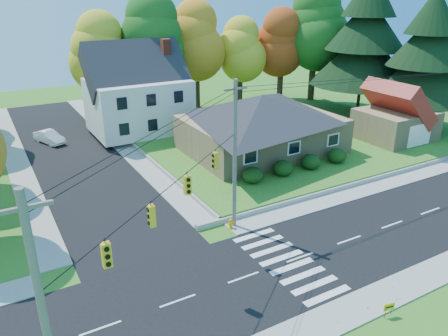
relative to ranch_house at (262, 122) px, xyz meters
name	(u,v)px	position (x,y,z in m)	size (l,w,h in m)	color
ground	(300,258)	(-8.00, -16.00, -3.27)	(120.00, 120.00, 0.00)	#3D7923
road_main	(300,257)	(-8.00, -16.00, -3.26)	(90.00, 8.00, 0.02)	black
road_cross	(71,151)	(-16.00, 10.00, -3.25)	(8.00, 44.00, 0.02)	black
sidewalk_north	(254,222)	(-8.00, -11.00, -3.23)	(90.00, 2.00, 0.08)	#9C9A90
sidewalk_south	(362,305)	(-8.00, -21.00, -3.23)	(90.00, 2.00, 0.08)	#9C9A90
lawn	(273,131)	(5.00, 5.00, -3.02)	(30.00, 30.00, 0.50)	#3D7923
ranch_house	(262,122)	(0.00, 0.00, 0.00)	(14.60, 10.60, 5.40)	tan
colonial_house	(138,94)	(-7.96, 12.00, 1.32)	(10.40, 8.40, 9.60)	silver
garage	(396,117)	(14.00, -4.01, -0.42)	(7.30, 6.30, 4.60)	tan
hedge_row	(297,165)	(-0.50, -6.20, -2.13)	(10.70, 1.70, 1.27)	#163A10
traffic_infrastructure	(289,172)	(-8.15, -14.65, 1.88)	(38.10, 10.66, 10.00)	#666059
tree_lot_0	(101,53)	(-10.00, 18.00, 5.04)	(6.72, 6.72, 12.51)	#3F2A19
tree_lot_1	(153,39)	(-4.00, 17.00, 6.35)	(7.84, 7.84, 14.60)	#3F2A19
tree_lot_2	(196,41)	(2.00, 18.00, 5.70)	(7.28, 7.28, 13.56)	#3F2A19
tree_lot_3	(240,50)	(8.00, 17.00, 4.39)	(6.16, 6.16, 11.47)	#3F2A19
tree_lot_4	(282,43)	(14.00, 16.00, 5.04)	(6.72, 6.72, 12.51)	#3F2A19
tree_lot_5	(316,28)	(18.00, 14.00, 7.00)	(8.40, 8.40, 15.64)	#3F2A19
conifer_east_a	(366,39)	(19.00, 6.00, 6.12)	(12.80, 12.80, 16.96)	#3F2A19
conifer_east_b	(427,56)	(20.00, -2.00, 5.01)	(11.20, 11.20, 14.84)	#3F2A19
white_car	(49,137)	(-17.35, 13.74, -2.59)	(1.39, 3.99, 1.31)	white
fire_hydrant	(231,224)	(-9.87, -10.98, -2.91)	(0.42, 0.33, 0.75)	#E19400
yard_sign	(389,307)	(-7.46, -22.14, -2.73)	(0.60, 0.16, 0.76)	black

